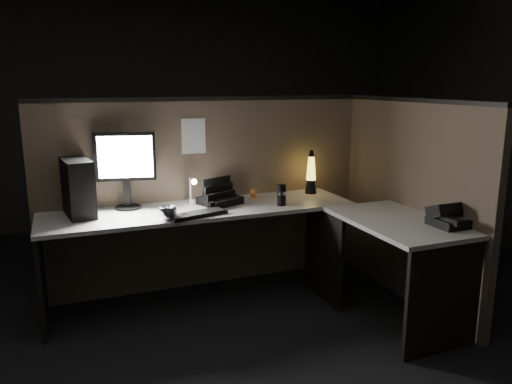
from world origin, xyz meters
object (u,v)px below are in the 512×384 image
object	(u,v)px
pc_tower	(78,188)
lava_lamp	(311,176)
monitor	(125,163)
desk_phone	(450,217)
keyboard	(197,215)

from	to	relation	value
pc_tower	lava_lamp	distance (m)	1.83
monitor	desk_phone	bearing A→B (deg)	-21.40
lava_lamp	desk_phone	world-z (taller)	lava_lamp
pc_tower	desk_phone	size ratio (longest dim) A/B	1.45
desk_phone	keyboard	bearing A→B (deg)	150.66
keyboard	desk_phone	size ratio (longest dim) A/B	1.54
monitor	lava_lamp	bearing A→B (deg)	9.69
monitor	keyboard	distance (m)	0.67
lava_lamp	desk_phone	size ratio (longest dim) A/B	1.33
desk_phone	pc_tower	bearing A→B (deg)	152.74
keyboard	desk_phone	xyz separation A→B (m)	(1.47, -0.82, 0.05)
monitor	desk_phone	world-z (taller)	monitor
keyboard	monitor	bearing A→B (deg)	121.54
pc_tower	desk_phone	xyz separation A→B (m)	(2.23, -1.15, -0.14)
lava_lamp	pc_tower	bearing A→B (deg)	-178.93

